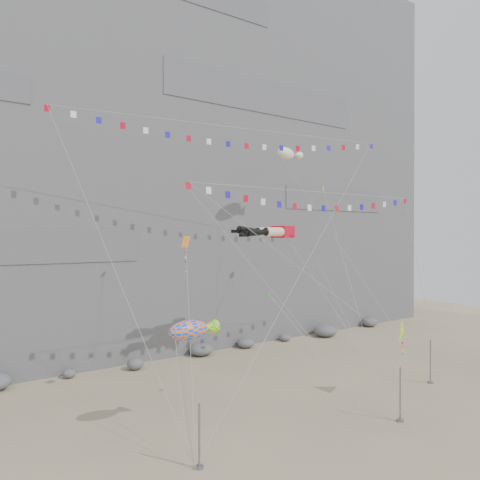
# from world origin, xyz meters

# --- Properties ---
(ground) EXTENTS (120.00, 120.00, 0.00)m
(ground) POSITION_xyz_m (0.00, 0.00, 0.00)
(ground) COLOR tan
(ground) RESTS_ON ground
(cliff) EXTENTS (80.00, 28.00, 50.00)m
(cliff) POSITION_xyz_m (0.00, 32.00, 25.00)
(cliff) COLOR slate
(cliff) RESTS_ON ground
(talus_boulders) EXTENTS (60.00, 3.00, 1.20)m
(talus_boulders) POSITION_xyz_m (0.00, 17.00, 0.60)
(talus_boulders) COLOR slate
(talus_boulders) RESTS_ON ground
(anchor_pole_left) EXTENTS (0.12, 0.12, 3.64)m
(anchor_pole_left) POSITION_xyz_m (-12.66, -4.31, 1.82)
(anchor_pole_left) COLOR slate
(anchor_pole_left) RESTS_ON ground
(anchor_pole_center) EXTENTS (0.12, 0.12, 3.82)m
(anchor_pole_center) POSITION_xyz_m (2.21, -6.72, 1.91)
(anchor_pole_center) COLOR slate
(anchor_pole_center) RESTS_ON ground
(anchor_pole_right) EXTENTS (0.12, 0.12, 3.85)m
(anchor_pole_right) POSITION_xyz_m (11.71, -2.99, 1.93)
(anchor_pole_right) COLOR slate
(anchor_pole_right) RESTS_ON ground
(legs_kite) EXTENTS (6.44, 17.27, 21.13)m
(legs_kite) POSITION_xyz_m (1.61, 7.21, 13.40)
(legs_kite) COLOR red
(legs_kite) RESTS_ON ground
(flag_banner_upper) EXTENTS (33.59, 16.44, 30.06)m
(flag_banner_upper) POSITION_xyz_m (-0.17, 9.84, 23.39)
(flag_banner_upper) COLOR red
(flag_banner_upper) RESTS_ON ground
(flag_banner_lower) EXTENTS (26.48, 5.99, 20.55)m
(flag_banner_lower) POSITION_xyz_m (4.32, 3.69, 17.01)
(flag_banner_lower) COLOR red
(flag_banner_lower) RESTS_ON ground
(harlequin_kite) EXTENTS (5.17, 9.78, 15.88)m
(harlequin_kite) POSITION_xyz_m (-8.77, 4.34, 12.53)
(harlequin_kite) COLOR red
(harlequin_kite) RESTS_ON ground
(fish_windsock) EXTENTS (4.20, 4.67, 8.12)m
(fish_windsock) POSITION_xyz_m (-11.02, -0.09, 6.86)
(fish_windsock) COLOR orange
(fish_windsock) RESTS_ON ground
(delta_kite) EXTENTS (5.53, 4.31, 7.73)m
(delta_kite) POSITION_xyz_m (6.06, -4.17, 5.36)
(delta_kite) COLOR yellow
(delta_kite) RESTS_ON ground
(blimp_windsock) EXTENTS (7.43, 15.26, 26.48)m
(blimp_windsock) POSITION_xyz_m (7.72, 11.84, 21.99)
(blimp_windsock) COLOR #F8F1CC
(blimp_windsock) RESTS_ON ground
(small_kite_a) EXTENTS (6.58, 17.42, 25.04)m
(small_kite_a) POSITION_xyz_m (-5.65, 9.18, 17.00)
(small_kite_a) COLOR #DE5712
(small_kite_a) RESTS_ON ground
(small_kite_b) EXTENTS (2.77, 11.17, 15.92)m
(small_kite_b) POSITION_xyz_m (5.54, 5.33, 11.44)
(small_kite_b) COLOR purple
(small_kite_b) RESTS_ON ground
(small_kite_c) EXTENTS (3.94, 8.40, 12.04)m
(small_kite_c) POSITION_xyz_m (-3.72, 0.41, 8.49)
(small_kite_c) COLOR green
(small_kite_c) RESTS_ON ground
(small_kite_d) EXTENTS (8.92, 15.24, 24.54)m
(small_kite_d) POSITION_xyz_m (9.90, 8.25, 17.72)
(small_kite_d) COLOR yellow
(small_kite_d) RESTS_ON ground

